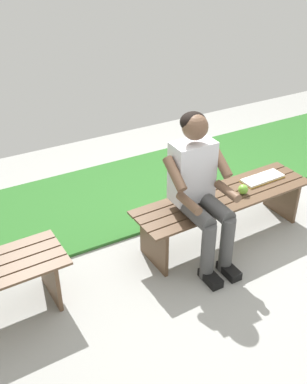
{
  "coord_description": "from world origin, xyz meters",
  "views": [
    {
      "loc": [
        2.11,
        2.55,
        2.48
      ],
      "look_at": [
        0.78,
        0.15,
        0.78
      ],
      "focal_mm": 42.17,
      "sensor_mm": 36.0,
      "label": 1
    }
  ],
  "objects_px": {
    "bench_near": "(224,206)",
    "book_open": "(262,178)",
    "apple": "(243,189)",
    "person_seated": "(200,186)"
  },
  "relations": [
    {
      "from": "bench_near",
      "to": "person_seated",
      "type": "distance_m",
      "value": 0.49
    },
    {
      "from": "person_seated",
      "to": "bench_near",
      "type": "bearing_deg",
      "value": -163.59
    },
    {
      "from": "book_open",
      "to": "apple",
      "type": "bearing_deg",
      "value": 16.89
    },
    {
      "from": "book_open",
      "to": "person_seated",
      "type": "bearing_deg",
      "value": 8.87
    },
    {
      "from": "bench_near",
      "to": "person_seated",
      "type": "relative_size",
      "value": 1.35
    },
    {
      "from": "person_seated",
      "to": "apple",
      "type": "relative_size",
      "value": 14.25
    },
    {
      "from": "apple",
      "to": "book_open",
      "type": "height_order",
      "value": "apple"
    },
    {
      "from": "bench_near",
      "to": "person_seated",
      "type": "height_order",
      "value": "person_seated"
    },
    {
      "from": "person_seated",
      "to": "book_open",
      "type": "distance_m",
      "value": 0.85
    },
    {
      "from": "bench_near",
      "to": "book_open",
      "type": "xyz_separation_m",
      "value": [
        -0.46,
        -0.06,
        0.11
      ]
    }
  ]
}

